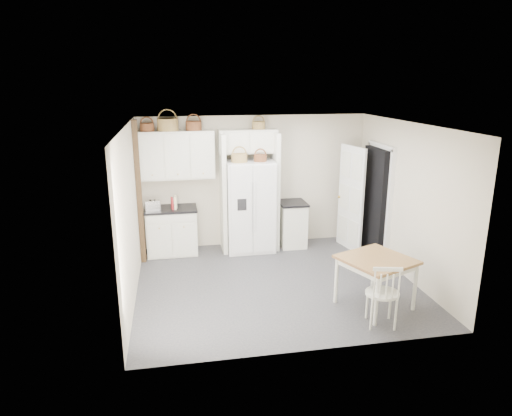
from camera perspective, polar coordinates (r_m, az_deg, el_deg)
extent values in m
plane|color=#2D2C34|center=(7.69, 2.44, -9.33)|extent=(4.50, 4.50, 0.00)
plane|color=white|center=(7.00, 2.69, 10.33)|extent=(4.50, 4.50, 0.00)
plane|color=beige|center=(9.14, -0.25, 3.37)|extent=(4.50, 0.00, 4.50)
plane|color=beige|center=(7.09, -15.44, -0.86)|extent=(0.00, 4.00, 4.00)
plane|color=beige|center=(8.04, 18.40, 0.82)|extent=(0.00, 4.00, 4.00)
cube|color=white|center=(8.88, -0.80, 0.26)|extent=(0.92, 0.74, 1.78)
cube|color=silver|center=(8.94, -10.46, -2.92)|extent=(0.94, 0.59, 0.87)
cube|color=silver|center=(9.24, 4.52, -2.10)|extent=(0.50, 0.60, 0.87)
cube|color=brown|center=(7.02, 14.66, -9.00)|extent=(1.20, 1.20, 0.76)
cube|color=silver|center=(6.52, 15.51, -10.22)|extent=(0.54, 0.51, 0.94)
cube|color=black|center=(8.81, -10.61, -0.12)|extent=(0.98, 0.63, 0.04)
cube|color=black|center=(9.11, 4.58, 0.64)|extent=(0.54, 0.64, 0.04)
cube|color=silver|center=(8.70, -12.79, 0.34)|extent=(0.28, 0.18, 0.19)
cube|color=#A91E22|center=(8.70, -10.44, 0.58)|extent=(0.05, 0.15, 0.22)
cube|color=#F9EDB7|center=(8.70, -10.01, 0.69)|extent=(0.06, 0.17, 0.25)
cylinder|color=#532712|center=(8.67, -13.46, 9.79)|extent=(0.26, 0.26, 0.15)
cylinder|color=brown|center=(8.65, -10.97, 10.18)|extent=(0.38, 0.38, 0.22)
cylinder|color=#532712|center=(8.67, -7.80, 10.15)|extent=(0.29, 0.29, 0.17)
cylinder|color=brown|center=(8.81, 0.33, 10.30)|extent=(0.25, 0.25, 0.14)
cylinder|color=brown|center=(8.54, -2.10, 6.28)|extent=(0.30, 0.30, 0.16)
cylinder|color=#532712|center=(8.61, 0.54, 6.27)|extent=(0.24, 0.24, 0.13)
cube|color=silver|center=(8.72, -9.86, 6.55)|extent=(1.40, 0.34, 0.90)
cube|color=silver|center=(8.81, -1.03, 8.35)|extent=(1.12, 0.34, 0.45)
cube|color=silver|center=(8.79, -4.14, 1.83)|extent=(0.08, 0.60, 2.30)
cube|color=silver|center=(8.96, 2.36, 2.12)|extent=(0.08, 0.60, 2.30)
cube|color=black|center=(8.39, -14.40, 1.75)|extent=(0.09, 0.09, 2.60)
cube|color=black|center=(8.92, 14.71, 0.72)|extent=(0.18, 0.85, 2.05)
cube|color=white|center=(9.08, 11.77, 1.16)|extent=(0.21, 0.79, 2.05)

